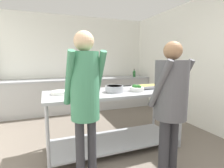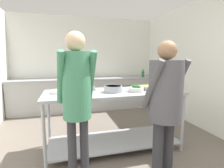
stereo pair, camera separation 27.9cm
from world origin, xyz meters
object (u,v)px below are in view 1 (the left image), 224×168
sauce_pan (114,89)px  guest_serving_left (85,92)px  guest_serving_right (171,96)px  plate_stack (60,92)px  serving_tray_vegetables (151,87)px  water_bottle (134,73)px  broccoli_bowl (137,89)px  serving_tray_roast (82,89)px

sauce_pan → guest_serving_left: (-0.58, -0.62, 0.09)m
sauce_pan → guest_serving_right: bearing=-65.2°
plate_stack → serving_tray_vegetables: size_ratio=0.55×
serving_tray_vegetables → sauce_pan: bearing=-170.6°
guest_serving_right → plate_stack: bearing=140.9°
guest_serving_right → water_bottle: (1.20, 3.13, 0.01)m
serving_tray_vegetables → guest_serving_left: (-1.31, -0.74, 0.12)m
broccoli_bowl → guest_serving_right: guest_serving_right is taller
plate_stack → sauce_pan: sauce_pan is taller
broccoli_bowl → serving_tray_vegetables: bearing=25.2°
broccoli_bowl → water_bottle: (1.23, 2.37, 0.03)m
guest_serving_left → water_bottle: guest_serving_left is taller
sauce_pan → guest_serving_right: size_ratio=0.26×
plate_stack → guest_serving_left: (0.20, -0.74, 0.12)m
serving_tray_vegetables → guest_serving_left: guest_serving_left is taller
guest_serving_right → water_bottle: bearing=69.0°
serving_tray_vegetables → guest_serving_left: bearing=-150.7°
plate_stack → guest_serving_left: guest_serving_left is taller
broccoli_bowl → sauce_pan: bearing=170.7°
broccoli_bowl → plate_stack: bearing=170.8°
sauce_pan → guest_serving_right: guest_serving_right is taller
serving_tray_roast → guest_serving_left: (-0.15, -0.92, 0.12)m
plate_stack → water_bottle: water_bottle is taller
sauce_pan → plate_stack: bearing=170.8°
guest_serving_left → water_bottle: 3.64m
broccoli_bowl → guest_serving_right: (0.03, -0.76, 0.02)m
sauce_pan → serving_tray_vegetables: 0.74m
serving_tray_roast → serving_tray_vegetables: size_ratio=0.82×
plate_stack → sauce_pan: (0.78, -0.13, 0.03)m
plate_stack → water_bottle: 3.22m
broccoli_bowl → guest_serving_left: 1.09m
guest_serving_left → water_bottle: (2.17, 2.93, -0.07)m
guest_serving_left → water_bottle: size_ratio=7.25×
guest_serving_left → guest_serving_right: 0.99m
plate_stack → guest_serving_left: size_ratio=0.15×
serving_tray_vegetables → water_bottle: bearing=68.7°
serving_tray_roast → guest_serving_right: 1.38m
plate_stack → guest_serving_right: guest_serving_right is taller
sauce_pan → serving_tray_vegetables: size_ratio=0.91×
serving_tray_roast → serving_tray_vegetables: 1.17m
guest_serving_left → serving_tray_roast: bearing=80.6°
serving_tray_roast → water_bottle: size_ratio=1.60×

